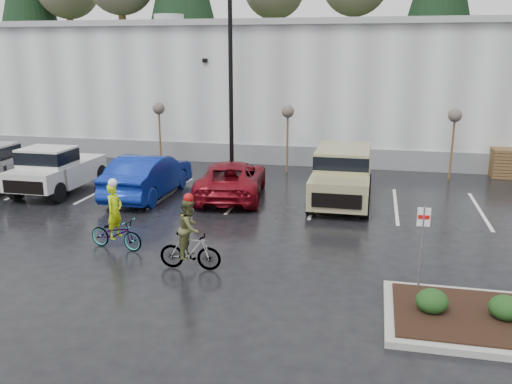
% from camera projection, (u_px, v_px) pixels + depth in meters
% --- Properties ---
extents(ground, '(120.00, 120.00, 0.00)m').
position_uv_depth(ground, '(262.00, 283.00, 13.68)').
color(ground, black).
rests_on(ground, ground).
extents(warehouse, '(60.50, 15.50, 7.20)m').
position_uv_depth(warehouse, '(335.00, 84.00, 33.52)').
color(warehouse, '#AAACAE').
rests_on(warehouse, ground).
extents(wooded_ridge, '(80.00, 25.00, 6.00)m').
position_uv_depth(wooded_ridge, '(353.00, 77.00, 55.41)').
color(wooded_ridge, '#243E19').
rests_on(wooded_ridge, ground).
extents(lamppost, '(0.50, 1.00, 9.22)m').
position_uv_depth(lamppost, '(230.00, 51.00, 24.40)').
color(lamppost, black).
rests_on(lamppost, ground).
extents(sapling_west, '(0.60, 0.60, 3.20)m').
position_uv_depth(sapling_west, '(159.00, 112.00, 26.94)').
color(sapling_west, '#4E351F').
rests_on(sapling_west, ground).
extents(sapling_mid, '(0.60, 0.60, 3.20)m').
position_uv_depth(sapling_mid, '(288.00, 115.00, 25.58)').
color(sapling_mid, '#4E351F').
rests_on(sapling_mid, ground).
extents(sapling_east, '(0.60, 0.60, 3.20)m').
position_uv_depth(sapling_east, '(455.00, 119.00, 24.01)').
color(sapling_east, '#4E351F').
rests_on(sapling_east, ground).
extents(pallet_stack_a, '(1.20, 1.20, 1.35)m').
position_uv_depth(pallet_stack_a, '(505.00, 163.00, 24.95)').
color(pallet_stack_a, '#4E351F').
rests_on(pallet_stack_a, ground).
extents(shrub_a, '(0.70, 0.70, 0.52)m').
position_uv_depth(shrub_a, '(432.00, 301.00, 11.79)').
color(shrub_a, '#133916').
rests_on(shrub_a, curb_island).
extents(shrub_b, '(0.70, 0.70, 0.52)m').
position_uv_depth(shrub_b, '(506.00, 308.00, 11.48)').
color(shrub_b, '#133916').
rests_on(shrub_b, curb_island).
extents(fire_lane_sign, '(0.30, 0.05, 2.20)m').
position_uv_depth(fire_lane_sign, '(422.00, 239.00, 12.72)').
color(fire_lane_sign, gray).
rests_on(fire_lane_sign, ground).
extents(pickup_silver, '(2.10, 5.20, 1.96)m').
position_uv_depth(pickup_silver, '(5.00, 163.00, 23.43)').
color(pickup_silver, '#A6A7AD').
rests_on(pickup_silver, ground).
extents(pickup_white, '(2.10, 5.20, 1.96)m').
position_uv_depth(pickup_white, '(61.00, 167.00, 22.57)').
color(pickup_white, beige).
rests_on(pickup_white, ground).
extents(car_blue, '(1.91, 5.25, 1.72)m').
position_uv_depth(car_blue, '(148.00, 175.00, 21.62)').
color(car_blue, navy).
rests_on(car_blue, ground).
extents(car_red, '(3.08, 5.51, 1.46)m').
position_uv_depth(car_red, '(232.00, 179.00, 21.58)').
color(car_red, maroon).
rests_on(car_red, ground).
extents(suv_tan, '(2.20, 5.10, 2.06)m').
position_uv_depth(suv_tan, '(342.00, 177.00, 20.66)').
color(suv_tan, '#979266').
rests_on(suv_tan, ground).
extents(cyclist_hivis, '(1.84, 0.92, 2.13)m').
position_uv_depth(cyclist_hivis, '(116.00, 227.00, 15.92)').
color(cyclist_hivis, '#3F3F44').
rests_on(cyclist_hivis, ground).
extents(cyclist_olive, '(1.64, 0.79, 2.11)m').
position_uv_depth(cyclist_olive, '(190.00, 241.00, 14.38)').
color(cyclist_olive, '#3F3F44').
rests_on(cyclist_olive, ground).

